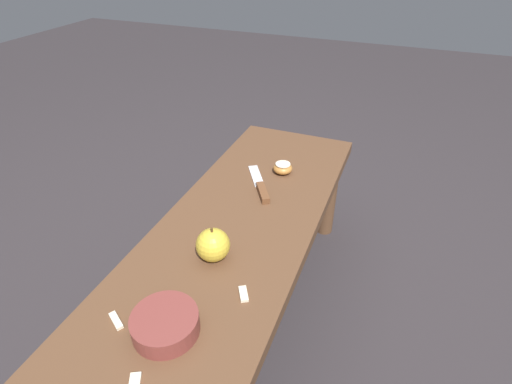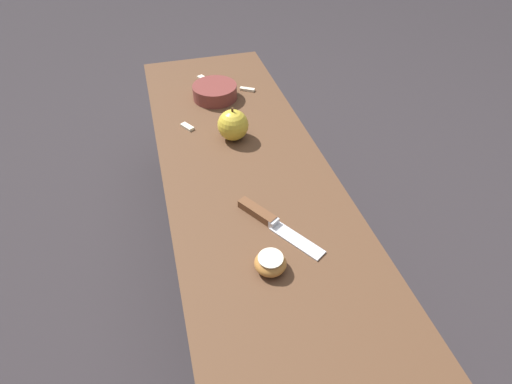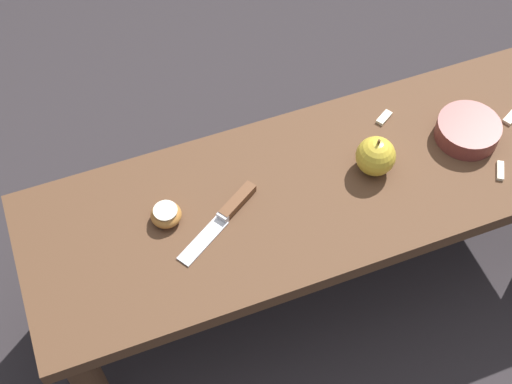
{
  "view_description": "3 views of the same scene",
  "coord_description": "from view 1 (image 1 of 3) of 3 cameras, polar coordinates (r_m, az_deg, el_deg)",
  "views": [
    {
      "loc": [
        0.78,
        0.38,
        1.13
      ],
      "look_at": [
        -0.16,
        0.01,
        0.45
      ],
      "focal_mm": 28.0,
      "sensor_mm": 36.0,
      "label": 1
    },
    {
      "loc": [
        -0.81,
        0.19,
        1.08
      ],
      "look_at": [
        -0.16,
        0.01,
        0.45
      ],
      "focal_mm": 28.0,
      "sensor_mm": 36.0,
      "label": 2
    },
    {
      "loc": [
        -0.46,
        -0.78,
        1.68
      ],
      "look_at": [
        -0.16,
        0.01,
        0.45
      ],
      "focal_mm": 50.0,
      "sensor_mm": 36.0,
      "label": 3
    }
  ],
  "objects": [
    {
      "name": "wooden_bench",
      "position": [
        1.17,
        -3.28,
        -8.22
      ],
      "size": [
        1.33,
        0.43,
        0.41
      ],
      "color": "brown",
      "rests_on": "ground_plane"
    },
    {
      "name": "apple_slice_near_knife",
      "position": [
        0.96,
        -19.36,
        -16.94
      ],
      "size": [
        0.04,
        0.05,
        0.01
      ],
      "color": "beige",
      "rests_on": "wooden_bench"
    },
    {
      "name": "ground_plane",
      "position": [
        1.43,
        -2.81,
        -18.45
      ],
      "size": [
        8.0,
        8.0,
        0.0
      ],
      "primitive_type": "plane",
      "color": "#2D282B"
    },
    {
      "name": "apple_slice_center",
      "position": [
        0.95,
        -1.8,
        -14.35
      ],
      "size": [
        0.05,
        0.04,
        0.01
      ],
      "color": "beige",
      "rests_on": "wooden_bench"
    },
    {
      "name": "bowl",
      "position": [
        0.9,
        -12.84,
        -17.89
      ],
      "size": [
        0.14,
        0.14,
        0.05
      ],
      "color": "brown",
      "rests_on": "wooden_bench"
    },
    {
      "name": "apple_cut",
      "position": [
        1.37,
        3.85,
        3.43
      ],
      "size": [
        0.07,
        0.07,
        0.04
      ],
      "color": "#B27233",
      "rests_on": "wooden_bench"
    },
    {
      "name": "apple_whole",
      "position": [
        1.02,
        -5.94,
        -7.59
      ],
      "size": [
        0.09,
        0.09,
        0.1
      ],
      "color": "gold",
      "rests_on": "wooden_bench"
    },
    {
      "name": "knife",
      "position": [
        1.28,
        0.71,
        0.61
      ],
      "size": [
        0.21,
        0.15,
        0.02
      ],
      "rotation": [
        0.0,
        0.0,
        -2.58
      ],
      "color": "silver",
      "rests_on": "wooden_bench"
    }
  ]
}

